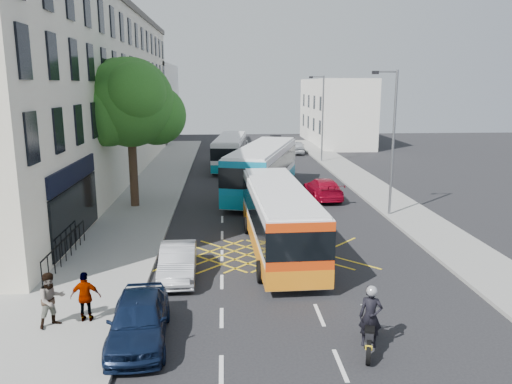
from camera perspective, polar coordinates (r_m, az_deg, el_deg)
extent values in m
plane|color=black|center=(16.96, 7.25, -13.76)|extent=(120.00, 120.00, 0.00)
cube|color=gray|center=(31.31, -13.63, -1.64)|extent=(5.00, 70.00, 0.15)
cube|color=gray|center=(32.58, 15.30, -1.19)|extent=(3.00, 70.00, 0.15)
cube|color=beige|center=(40.94, -19.54, 10.31)|extent=(8.00, 45.00, 13.00)
cube|color=#59544C|center=(41.35, -20.25, 19.67)|extent=(8.30, 45.00, 0.50)
cube|color=black|center=(24.29, -20.16, 2.00)|extent=(0.12, 7.00, 0.90)
cube|color=black|center=(24.65, -19.86, -2.11)|extent=(0.12, 7.00, 2.60)
cube|color=silver|center=(70.83, -12.79, 10.02)|extent=(8.00, 20.00, 10.00)
cube|color=silver|center=(64.58, 8.98, 9.10)|extent=(6.00, 18.00, 8.00)
cylinder|color=#382619|center=(30.85, -13.84, 2.47)|extent=(0.50, 0.50, 4.40)
sphere|color=#225819|center=(30.45, -14.23, 9.90)|extent=(5.20, 5.20, 5.20)
sphere|color=#225819|center=(31.06, -11.32, 8.60)|extent=(3.60, 3.60, 3.60)
sphere|color=#225819|center=(30.13, -16.64, 8.60)|extent=(3.80, 3.80, 3.80)
sphere|color=#225819|center=(29.05, -13.57, 11.03)|extent=(3.40, 3.40, 3.40)
sphere|color=#225819|center=(31.66, -15.42, 11.73)|extent=(3.20, 3.20, 3.20)
cylinder|color=slate|center=(28.70, 15.40, 5.31)|extent=(0.14, 0.14, 8.00)
cylinder|color=slate|center=(28.33, 14.68, 13.17)|extent=(1.20, 0.10, 0.10)
cube|color=black|center=(28.15, 13.48, 13.14)|extent=(0.35, 0.15, 0.18)
cylinder|color=slate|center=(47.97, 7.62, 8.27)|extent=(0.14, 0.14, 8.00)
cylinder|color=slate|center=(47.75, 7.04, 12.95)|extent=(1.20, 0.10, 0.10)
cube|color=black|center=(47.65, 6.31, 12.91)|extent=(0.35, 0.15, 0.18)
cube|color=silver|center=(22.29, 2.62, -2.88)|extent=(2.72, 10.53, 2.52)
cube|color=silver|center=(21.98, 2.66, 0.41)|extent=(2.53, 10.31, 0.11)
cube|color=black|center=(22.20, 2.63, -2.00)|extent=(2.79, 10.59, 1.05)
cube|color=orange|center=(22.53, 2.60, -5.04)|extent=(2.78, 10.58, 0.71)
cube|color=red|center=(17.38, 5.08, -7.26)|extent=(2.42, 0.18, 2.38)
cube|color=#FF0C0C|center=(17.47, 1.98, -9.46)|extent=(0.25, 0.07, 0.25)
cube|color=#FF0C0C|center=(17.80, 8.05, -9.15)|extent=(0.25, 0.07, 0.25)
cylinder|color=black|center=(25.20, -1.01, -3.82)|extent=(0.29, 0.86, 0.86)
cylinder|color=black|center=(25.49, 4.33, -3.67)|extent=(0.29, 0.86, 0.86)
cylinder|color=black|center=(19.19, 0.55, -9.08)|extent=(0.29, 0.86, 0.86)
cylinder|color=black|center=(19.57, 7.56, -8.75)|extent=(0.29, 0.86, 0.86)
cube|color=silver|center=(33.62, 0.81, 2.68)|extent=(5.84, 12.17, 2.86)
cube|color=silver|center=(33.40, 0.82, 5.19)|extent=(5.56, 11.88, 0.13)
cube|color=black|center=(33.55, 0.81, 3.36)|extent=(5.91, 12.24, 1.19)
cube|color=#0C7D98|center=(33.80, 0.81, 1.01)|extent=(5.90, 12.23, 0.81)
cube|color=#0D7EA4|center=(27.94, -1.57, 0.75)|extent=(2.66, 0.84, 2.70)
cube|color=#FF0C0C|center=(28.36, -3.73, -0.66)|extent=(0.26, 0.13, 0.25)
cube|color=#FF0C0C|center=(27.86, 0.63, -0.87)|extent=(0.26, 0.13, 0.25)
cylinder|color=black|center=(37.24, -0.25, 1.55)|extent=(0.56, 1.02, 0.97)
cylinder|color=black|center=(36.77, 3.86, 1.39)|extent=(0.56, 1.02, 0.97)
cylinder|color=black|center=(30.37, -3.18, -0.93)|extent=(0.56, 1.02, 0.97)
cylinder|color=black|center=(29.79, 1.84, -1.18)|extent=(0.56, 1.02, 0.97)
cube|color=silver|center=(44.89, -2.95, 4.73)|extent=(3.29, 10.22, 2.42)
cube|color=silver|center=(44.75, -2.96, 6.32)|extent=(3.09, 10.00, 0.11)
cube|color=black|center=(44.85, -2.95, 5.16)|extent=(3.36, 10.28, 1.00)
cube|color=#0B8094|center=(45.01, -2.94, 3.66)|extent=(3.34, 10.27, 0.68)
cube|color=white|center=(39.97, -3.57, 3.82)|extent=(2.32, 0.34, 2.28)
cube|color=#FF0C0C|center=(40.16, -4.83, 2.91)|extent=(0.25, 0.09, 0.25)
cube|color=#FF0C0C|center=(39.98, -2.29, 2.91)|extent=(0.25, 0.09, 0.25)
cylinder|color=black|center=(47.86, -4.01, 3.83)|extent=(0.34, 0.84, 0.82)
cylinder|color=black|center=(47.67, -1.28, 3.82)|extent=(0.34, 0.84, 0.82)
cylinder|color=black|center=(41.86, -4.89, 2.60)|extent=(0.34, 0.84, 0.82)
cylinder|color=black|center=(41.64, -1.77, 2.59)|extent=(0.34, 0.84, 0.82)
cylinder|color=black|center=(14.43, 12.74, -17.47)|extent=(0.32, 0.66, 0.66)
cylinder|color=black|center=(15.79, 12.92, -14.72)|extent=(0.32, 0.66, 0.66)
cube|color=black|center=(14.96, 12.89, -14.99)|extent=(0.60, 1.24, 0.23)
cube|color=black|center=(15.11, 12.95, -13.93)|extent=(0.42, 0.53, 0.21)
cube|color=black|center=(14.67, 12.89, -14.98)|extent=(0.41, 0.57, 0.10)
cylinder|color=slate|center=(15.57, 12.98, -13.53)|extent=(0.20, 0.44, 0.86)
cylinder|color=slate|center=(15.28, 13.03, -12.56)|extent=(0.60, 0.23, 0.04)
cube|color=gold|center=(14.16, 12.76, -16.98)|extent=(0.18, 0.08, 0.13)
imported|color=black|center=(14.74, 12.96, -13.69)|extent=(0.75, 0.60, 1.77)
sphere|color=#99999E|center=(14.43, 13.11, -10.98)|extent=(0.31, 0.31, 0.31)
imported|color=black|center=(15.38, -13.26, -13.94)|extent=(1.93, 4.25, 1.41)
imported|color=#9C9EA4|center=(19.82, -8.92, -7.87)|extent=(1.47, 3.92, 1.28)
imported|color=#9E061F|center=(33.06, 7.66, 0.41)|extent=(2.15, 4.76, 1.36)
imported|color=#3F4246|center=(56.28, -3.63, 5.30)|extent=(2.23, 4.43, 1.20)
imported|color=#B6B9BE|center=(54.31, 4.71, 5.13)|extent=(2.06, 4.22, 1.39)
imported|color=black|center=(61.85, 2.24, 5.98)|extent=(1.65, 3.96, 1.27)
imported|color=gray|center=(16.66, -22.34, -11.32)|extent=(1.05, 1.04, 1.71)
imported|color=gray|center=(16.67, -18.89, -11.25)|extent=(0.94, 0.40, 1.60)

